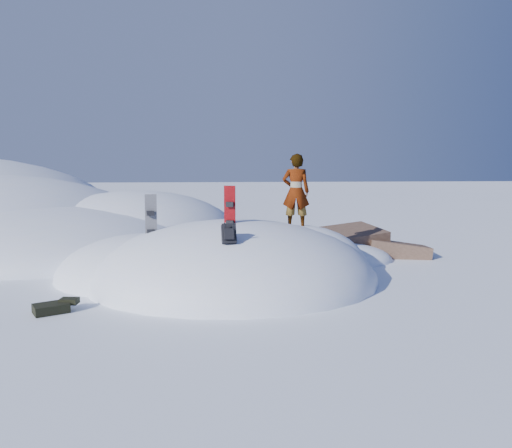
{
  "coord_description": "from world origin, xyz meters",
  "views": [
    {
      "loc": [
        -0.41,
        -11.9,
        2.89
      ],
      "look_at": [
        0.57,
        0.3,
        1.37
      ],
      "focal_mm": 35.0,
      "sensor_mm": 36.0,
      "label": 1
    }
  ],
  "objects": [
    {
      "name": "ground",
      "position": [
        0.0,
        0.0,
        0.0
      ],
      "size": [
        120.0,
        120.0,
        0.0
      ],
      "primitive_type": "plane",
      "color": "white",
      "rests_on": "ground"
    },
    {
      "name": "backpack",
      "position": [
        -0.15,
        -1.69,
        1.41
      ],
      "size": [
        0.32,
        0.4,
        0.49
      ],
      "rotation": [
        0.0,
        0.0,
        0.1
      ],
      "color": "black",
      "rests_on": "snow_mound"
    },
    {
      "name": "person",
      "position": [
        1.65,
        0.85,
        2.14
      ],
      "size": [
        0.77,
        0.57,
        1.93
      ],
      "primitive_type": "imported",
      "rotation": [
        0.0,
        0.0,
        2.98
      ],
      "color": "slate",
      "rests_on": "snow_mound"
    },
    {
      "name": "snowboard_dark",
      "position": [
        -1.96,
        0.05,
        1.41
      ],
      "size": [
        0.29,
        0.24,
        1.48
      ],
      "rotation": [
        0.0,
        0.0,
        0.07
      ],
      "color": "black",
      "rests_on": "snow_mound"
    },
    {
      "name": "snowboard_red",
      "position": [
        -0.09,
        -0.36,
        1.65
      ],
      "size": [
        0.27,
        0.18,
        1.43
      ],
      "rotation": [
        0.0,
        0.0,
        -0.27
      ],
      "color": "red",
      "rests_on": "snow_mound"
    },
    {
      "name": "gear_pile",
      "position": [
        -3.55,
        -2.26,
        0.11
      ],
      "size": [
        0.85,
        0.69,
        0.22
      ],
      "rotation": [
        0.0,
        0.0,
        0.5
      ],
      "color": "black",
      "rests_on": "ground"
    },
    {
      "name": "snow_mound",
      "position": [
        -0.17,
        0.24,
        0.0
      ],
      "size": [
        8.0,
        6.0,
        3.0
      ],
      "color": "white",
      "rests_on": "ground"
    },
    {
      "name": "rock_outcrop",
      "position": [
        3.72,
        3.01,
        0.01
      ],
      "size": [
        4.68,
        4.41,
        1.68
      ],
      "color": "brown",
      "rests_on": "ground"
    }
  ]
}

